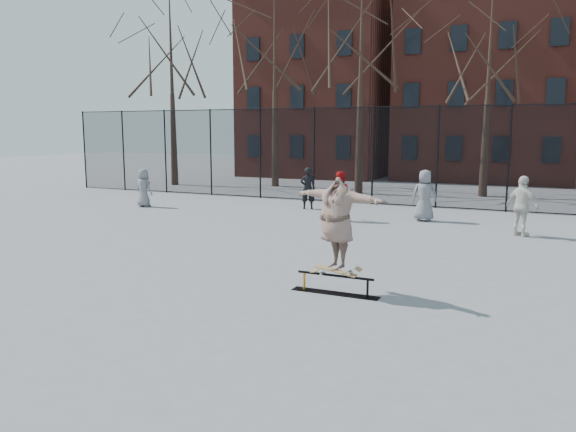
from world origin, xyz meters
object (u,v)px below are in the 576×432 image
at_px(skater, 337,225).
at_px(bystander_black, 308,188).
at_px(skateboard, 336,272).
at_px(bystander_red, 339,196).
at_px(bystander_grey, 144,188).
at_px(skate_rail, 335,286).
at_px(bystander_white, 522,206).
at_px(bystander_extra, 425,195).

relative_size(skater, bystander_black, 1.28).
height_order(skateboard, bystander_red, bystander_red).
bearing_deg(bystander_red, bystander_grey, -14.85).
height_order(skate_rail, bystander_white, bystander_white).
distance_m(skate_rail, bystander_black, 11.47).
distance_m(skater, bystander_red, 8.70).
relative_size(skate_rail, bystander_grey, 1.12).
relative_size(bystander_white, bystander_extra, 1.01).
bearing_deg(skateboard, bystander_grey, 143.84).
bearing_deg(bystander_black, bystander_white, 138.80).
bearing_deg(bystander_white, skate_rail, 102.40).
relative_size(bystander_black, bystander_red, 0.97).
xyz_separation_m(bystander_grey, bystander_red, (8.24, 0.06, 0.08)).
bearing_deg(skater, bystander_white, 89.06).
xyz_separation_m(bystander_grey, bystander_black, (6.18, 2.21, 0.05)).
bearing_deg(skater, skateboard, 0.00).
height_order(bystander_red, bystander_white, bystander_white).
bearing_deg(bystander_extra, bystander_white, 146.55).
bearing_deg(skate_rail, bystander_white, 69.38).
xyz_separation_m(skateboard, bystander_white, (2.88, 7.70, 0.45)).
distance_m(bystander_grey, bystander_white, 14.01).
distance_m(bystander_grey, bystander_red, 8.24).
bearing_deg(skate_rail, bystander_extra, 91.31).
bearing_deg(bystander_grey, bystander_red, -171.99).
bearing_deg(skater, bystander_grey, 163.42).
height_order(skater, bystander_extra, skater).
height_order(skater, bystander_black, skater).
bearing_deg(bystander_red, bystander_extra, -172.93).
relative_size(skater, bystander_grey, 1.37).
xyz_separation_m(bystander_black, bystander_extra, (4.71, -1.05, 0.06)).
height_order(skate_rail, bystander_extra, bystander_extra).
bearing_deg(bystander_extra, bystander_grey, -0.43).
distance_m(skater, bystander_grey, 13.79).
relative_size(skater, bystander_extra, 1.20).
height_order(skate_rail, bystander_grey, bystander_grey).
relative_size(bystander_red, bystander_extra, 0.96).
distance_m(skateboard, bystander_extra, 9.30).
bearing_deg(bystander_white, skater, 102.50).
xyz_separation_m(skater, bystander_white, (2.88, 7.70, -0.45)).
xyz_separation_m(bystander_white, bystander_extra, (-3.11, 1.58, -0.01)).
relative_size(skate_rail, skater, 0.82).
bearing_deg(bystander_black, bystander_red, 111.24).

